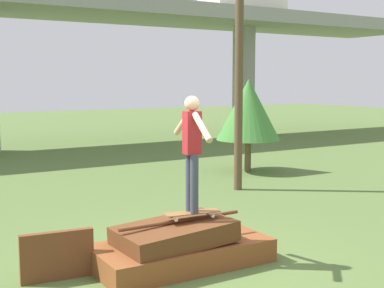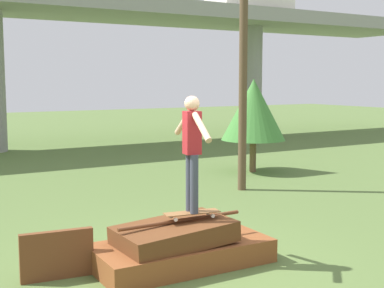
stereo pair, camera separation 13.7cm
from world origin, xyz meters
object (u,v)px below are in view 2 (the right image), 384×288
object	(u,v)px
tree_behind_left	(253,110)
utility_pole	(244,25)
skater	(192,145)
skateboard	(192,213)

from	to	relation	value
tree_behind_left	utility_pole	bearing A→B (deg)	-132.73
skater	utility_pole	xyz separation A→B (m)	(3.78, 3.99, 2.22)
utility_pole	tree_behind_left	distance (m)	3.43
skateboard	skater	distance (m)	0.99
skateboard	utility_pole	xyz separation A→B (m)	(3.78, 3.99, 3.21)
skateboard	skater	bearing A→B (deg)	90.00
skateboard	skater	world-z (taller)	skater
skateboard	tree_behind_left	bearing A→B (deg)	46.75
skateboard	utility_pole	distance (m)	6.37
skater	tree_behind_left	xyz separation A→B (m)	(5.60, 5.95, 0.07)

